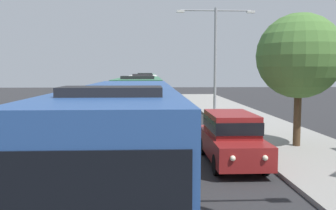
{
  "coord_description": "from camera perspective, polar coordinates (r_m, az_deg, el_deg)",
  "views": [
    {
      "loc": [
        -0.62,
        3.24,
        3.48
      ],
      "look_at": [
        0.06,
        17.48,
        2.14
      ],
      "focal_mm": 39.0,
      "sensor_mm": 36.0,
      "label": 1
    }
  ],
  "objects": [
    {
      "name": "streetlamp_mid",
      "position": [
        27.02,
        7.41,
        8.5
      ],
      "size": [
        5.67,
        0.28,
        7.85
      ],
      "color": "gray",
      "rests_on": "sidewalk"
    },
    {
      "name": "bus_middle",
      "position": [
        35.24,
        -3.83,
        2.45
      ],
      "size": [
        2.58,
        11.89,
        3.21
      ],
      "color": "silver",
      "rests_on": "ground_plane"
    },
    {
      "name": "bus_fourth_in_line",
      "position": [
        48.19,
        -3.54,
        3.24
      ],
      "size": [
        2.58,
        12.2,
        3.21
      ],
      "color": "#33724C",
      "rests_on": "ground_plane"
    },
    {
      "name": "white_suv",
      "position": [
        13.99,
        9.81,
        -4.78
      ],
      "size": [
        1.86,
        5.05,
        1.9
      ],
      "color": "maroon",
      "rests_on": "ground_plane"
    },
    {
      "name": "bus_second_in_line",
      "position": [
        22.71,
        -4.44,
        0.84
      ],
      "size": [
        2.58,
        11.26,
        3.21
      ],
      "color": "#33724C",
      "rests_on": "ground_plane"
    },
    {
      "name": "roadside_tree",
      "position": [
        17.06,
        19.83,
        7.2
      ],
      "size": [
        3.72,
        3.72,
        5.84
      ],
      "color": "#4C3823",
      "rests_on": "sidewalk"
    },
    {
      "name": "bus_lead",
      "position": [
        9.96,
        -6.63,
        -5.03
      ],
      "size": [
        2.58,
        11.53,
        3.21
      ],
      "color": "#284C8C",
      "rests_on": "ground_plane"
    }
  ]
}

